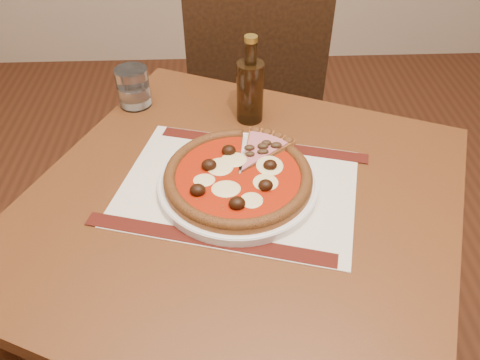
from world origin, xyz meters
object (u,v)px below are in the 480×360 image
table (240,234)px  chair_far (254,96)px  bottle (250,89)px  water_glass (133,87)px  pizza (238,176)px  plate (238,183)px

table → chair_far: size_ratio=1.17×
table → chair_far: bearing=83.9°
table → bottle: 0.33m
chair_far → water_glass: (-0.32, -0.41, 0.28)m
chair_far → bottle: (-0.05, -0.49, 0.32)m
pizza → plate: bearing=62.0°
table → chair_far: (0.08, 0.76, -0.13)m
chair_far → plate: bearing=84.2°
table → plate: (-0.00, 0.03, 0.11)m
bottle → plate: bearing=-98.8°
chair_far → plate: chair_far is taller
table → plate: 0.12m
table → pizza: bearing=96.1°
chair_far → water_glass: size_ratio=9.52×
water_glass → table: bearing=-55.1°
plate → bottle: (0.04, 0.24, 0.07)m
chair_far → bottle: bottle is taller
table → plate: plate is taller
plate → water_glass: size_ratio=3.30×
bottle → water_glass: bearing=164.9°
table → water_glass: 0.45m
chair_far → bottle: size_ratio=4.42×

